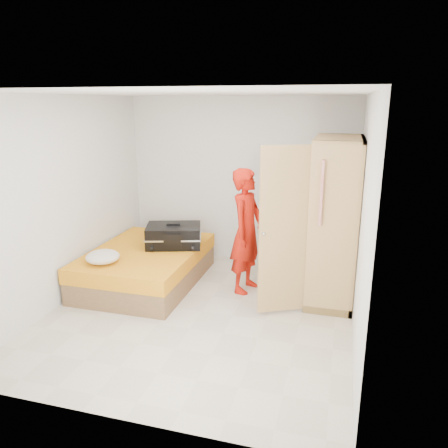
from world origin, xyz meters
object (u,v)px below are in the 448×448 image
(round_cushion, at_px, (103,257))
(suitcase, at_px, (174,236))
(wardrobe, at_px, (330,225))
(person, at_px, (247,231))
(bed, at_px, (146,266))

(round_cushion, bearing_deg, suitcase, 55.64)
(wardrobe, distance_m, round_cushion, 2.95)
(person, bearing_deg, bed, 108.24)
(bed, height_order, wardrobe, wardrobe)
(suitcase, bearing_deg, bed, -158.61)
(wardrobe, bearing_deg, round_cushion, -163.54)
(bed, bearing_deg, wardrobe, 4.25)
(person, bearing_deg, round_cushion, 126.91)
(person, relative_size, suitcase, 1.84)
(wardrobe, bearing_deg, person, -178.22)
(wardrobe, height_order, round_cushion, wardrobe)
(suitcase, relative_size, round_cushion, 2.12)
(round_cushion, bearing_deg, bed, 65.27)
(bed, xyz_separation_m, suitcase, (0.32, 0.26, 0.40))
(person, distance_m, round_cushion, 1.91)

